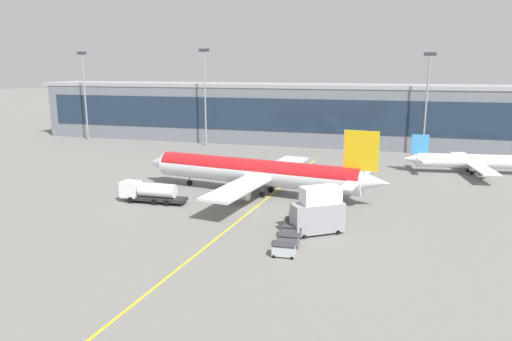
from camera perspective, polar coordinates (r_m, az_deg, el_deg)
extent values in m
plane|color=slate|center=(71.07, -0.93, -4.75)|extent=(700.00, 700.00, 0.00)
cube|color=yellow|center=(72.67, 0.19, -4.35)|extent=(6.56, 79.78, 0.01)
cube|color=slate|center=(131.50, 12.85, 6.43)|extent=(189.37, 17.15, 15.67)
cube|color=#1E2D42|center=(122.85, 12.64, 6.40)|extent=(183.69, 0.16, 8.77)
cube|color=#99999E|center=(130.92, 13.03, 10.06)|extent=(193.16, 17.49, 1.00)
cylinder|color=silver|center=(78.81, -0.14, -0.26)|extent=(36.75, 9.50, 4.08)
cylinder|color=red|center=(78.73, -0.14, 0.00)|extent=(36.00, 9.23, 3.92)
cone|color=silver|center=(88.64, -11.80, 0.91)|extent=(4.62, 4.45, 3.88)
cone|color=silver|center=(72.95, 14.24, -1.38)|extent=(5.36, 4.16, 3.47)
cube|color=gold|center=(72.38, 12.78, 2.39)|extent=(5.30, 1.15, 6.12)
cube|color=silver|center=(69.51, 11.50, -1.75)|extent=(2.95, 6.76, 0.24)
cube|color=silver|center=(77.28, 12.88, -0.38)|extent=(2.95, 6.76, 0.24)
cube|color=silver|center=(69.75, -2.33, -2.24)|extent=(7.04, 15.89, 0.40)
cube|color=silver|center=(87.07, 3.42, 0.74)|extent=(7.04, 15.89, 0.40)
cylinder|color=#939399|center=(72.93, -2.05, -2.73)|extent=(3.44, 2.69, 2.25)
cylinder|color=#939399|center=(85.23, 2.11, -0.48)|extent=(3.44, 2.69, 2.25)
cylinder|color=black|center=(85.70, -8.16, -1.51)|extent=(1.05, 0.54, 1.00)
cylinder|color=slate|center=(85.51, -8.18, -0.99)|extent=(0.20, 0.20, 1.61)
cylinder|color=black|center=(77.09, 0.78, -2.98)|extent=(1.05, 0.54, 1.00)
cylinder|color=slate|center=(76.88, 0.78, -2.40)|extent=(0.20, 0.20, 1.61)
cylinder|color=black|center=(80.35, 1.83, -2.34)|extent=(1.05, 0.54, 1.00)
cylinder|color=slate|center=(80.15, 1.84, -1.78)|extent=(0.20, 0.20, 1.61)
cube|color=#232326|center=(75.71, -12.20, -3.36)|extent=(10.06, 2.74, 0.50)
cube|color=silver|center=(77.43, -15.16, -2.20)|extent=(2.86, 2.57, 2.50)
cube|color=black|center=(77.92, -15.98, -1.78)|extent=(0.22, 2.30, 1.12)
cylinder|color=silver|center=(75.24, -12.05, -2.39)|extent=(6.05, 2.34, 2.20)
cylinder|color=black|center=(76.55, -15.16, -3.54)|extent=(1.01, 0.37, 1.00)
cylinder|color=black|center=(78.54, -14.31, -3.08)|extent=(1.01, 0.37, 1.00)
cylinder|color=black|center=(74.63, -12.39, -3.80)|extent=(1.01, 0.37, 1.00)
cylinder|color=black|center=(76.67, -11.59, -3.32)|extent=(1.01, 0.37, 1.00)
cylinder|color=black|center=(73.73, -10.92, -3.93)|extent=(1.01, 0.37, 1.00)
cylinder|color=black|center=(75.80, -10.16, -3.45)|extent=(1.01, 0.37, 1.00)
cube|color=gray|center=(60.67, 7.57, -5.75)|extent=(7.02, 5.90, 3.80)
cube|color=silver|center=(59.95, 7.95, -2.99)|extent=(5.55, 4.84, 2.20)
cylinder|color=black|center=(59.37, 5.91, -8.06)|extent=(0.64, 0.55, 0.60)
cylinder|color=black|center=(61.29, 5.04, -7.37)|extent=(0.64, 0.55, 0.60)
cylinder|color=black|center=(61.40, 10.00, -7.48)|extent=(0.64, 0.55, 0.60)
cylinder|color=black|center=(63.26, 9.03, -6.84)|extent=(0.64, 0.55, 0.60)
cube|color=#B2B7BC|center=(53.78, 3.45, -9.77)|extent=(2.68, 1.63, 1.10)
cube|color=#333338|center=(53.52, 3.46, -9.07)|extent=(2.73, 1.67, 0.10)
cylinder|color=black|center=(53.47, 2.19, -10.53)|extent=(0.37, 0.14, 0.36)
cylinder|color=black|center=(54.83, 2.49, -9.93)|extent=(0.37, 0.14, 0.36)
cylinder|color=black|center=(53.17, 4.44, -10.70)|extent=(0.37, 0.14, 0.36)
cylinder|color=black|center=(54.53, 4.67, -10.09)|extent=(0.37, 0.14, 0.36)
cube|color=#595B60|center=(56.72, 3.99, -8.56)|extent=(2.68, 1.63, 1.10)
cube|color=#333338|center=(56.47, 4.00, -7.90)|extent=(2.73, 1.67, 0.10)
cylinder|color=black|center=(56.39, 2.80, -9.28)|extent=(0.37, 0.14, 0.36)
cylinder|color=black|center=(57.76, 3.07, -8.74)|extent=(0.37, 0.14, 0.36)
cylinder|color=black|center=(56.09, 4.92, -9.43)|extent=(0.37, 0.14, 0.36)
cylinder|color=black|center=(57.48, 5.14, -8.88)|extent=(0.37, 0.14, 0.36)
cube|color=#595B60|center=(59.68, 4.47, -7.48)|extent=(2.68, 1.63, 1.10)
cube|color=#333338|center=(59.45, 4.48, -6.84)|extent=(2.73, 1.67, 0.10)
cylinder|color=black|center=(59.33, 3.35, -8.15)|extent=(0.37, 0.14, 0.36)
cylinder|color=black|center=(60.71, 3.59, -7.66)|extent=(0.37, 0.14, 0.36)
cylinder|color=black|center=(59.05, 5.36, -8.29)|extent=(0.37, 0.14, 0.36)
cylinder|color=black|center=(60.44, 5.55, -7.79)|extent=(0.37, 0.14, 0.36)
cube|color=#595B60|center=(62.67, 4.90, -6.50)|extent=(2.68, 1.63, 1.10)
cube|color=#333338|center=(62.45, 4.91, -5.89)|extent=(2.73, 1.67, 0.10)
cylinder|color=black|center=(62.29, 3.84, -7.13)|extent=(0.37, 0.14, 0.36)
cylinder|color=black|center=(63.69, 4.06, -6.69)|extent=(0.37, 0.14, 0.36)
cylinder|color=black|center=(62.03, 5.75, -7.26)|extent=(0.37, 0.14, 0.36)
cylinder|color=black|center=(63.43, 5.93, -6.81)|extent=(0.37, 0.14, 0.36)
cube|color=#595B60|center=(65.68, 5.29, -5.60)|extent=(2.68, 1.63, 1.10)
cube|color=#333338|center=(65.47, 5.31, -5.02)|extent=(2.73, 1.67, 0.10)
cylinder|color=black|center=(65.28, 4.29, -6.21)|extent=(0.37, 0.14, 0.36)
cylinder|color=black|center=(66.69, 4.48, -5.80)|extent=(0.37, 0.14, 0.36)
cylinder|color=black|center=(65.03, 6.11, -6.32)|extent=(0.37, 0.14, 0.36)
cylinder|color=black|center=(66.44, 6.26, -5.91)|extent=(0.37, 0.14, 0.36)
cylinder|color=white|center=(104.16, 25.65, 0.98)|extent=(24.38, 5.90, 2.67)
cylinder|color=silver|center=(104.12, 25.66, 1.11)|extent=(23.89, 5.73, 2.56)
cone|color=white|center=(100.89, 18.52, 1.39)|extent=(3.47, 2.67, 2.27)
cube|color=#388CD1|center=(100.67, 19.51, 3.07)|extent=(3.47, 0.71, 4.00)
cube|color=white|center=(103.83, 19.39, 1.70)|extent=(1.91, 4.41, 0.16)
cube|color=white|center=(98.70, 19.97, 1.12)|extent=(1.91, 4.41, 0.16)
cube|color=white|center=(109.94, 24.17, 1.56)|extent=(4.57, 10.52, 0.27)
cube|color=white|center=(97.90, 26.18, 0.13)|extent=(4.57, 10.52, 0.27)
cylinder|color=#939399|center=(108.57, 24.72, 0.88)|extent=(2.23, 1.73, 1.47)
cylinder|color=#939399|center=(99.99, 26.17, -0.18)|extent=(2.23, 1.73, 1.47)
cylinder|color=black|center=(105.26, 24.60, 0.00)|extent=(0.70, 0.36, 0.67)
cylinder|color=slate|center=(105.15, 24.63, 0.30)|extent=(0.13, 0.13, 1.13)
cylinder|color=black|center=(103.01, 24.96, -0.29)|extent=(0.70, 0.36, 0.67)
cylinder|color=slate|center=(102.90, 24.99, 0.02)|extent=(0.13, 0.13, 1.13)
cylinder|color=gray|center=(146.73, -20.27, 8.38)|extent=(0.44, 0.44, 24.81)
cube|color=#333338|center=(146.53, -20.66, 13.37)|extent=(2.80, 0.50, 0.80)
cylinder|color=gray|center=(128.28, -6.27, 8.68)|extent=(0.44, 0.44, 25.26)
cube|color=#333338|center=(128.08, -6.41, 14.50)|extent=(2.80, 0.50, 0.80)
cylinder|color=gray|center=(119.33, 20.17, 7.36)|extent=(0.44, 0.44, 23.83)
cube|color=#333338|center=(119.02, 20.63, 13.27)|extent=(2.80, 0.50, 0.80)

